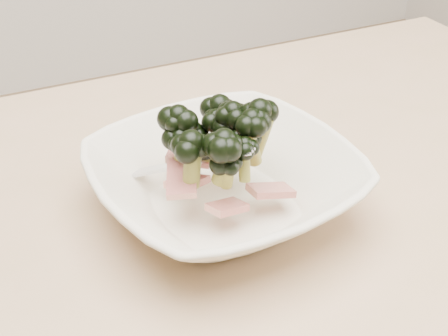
{
  "coord_description": "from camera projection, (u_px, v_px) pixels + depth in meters",
  "views": [
    {
      "loc": [
        -0.19,
        -0.42,
        1.14
      ],
      "look_at": [
        0.03,
        0.04,
        0.8
      ],
      "focal_mm": 50.0,
      "sensor_mm": 36.0,
      "label": 1
    }
  ],
  "objects": [
    {
      "name": "broccoli_dish",
      "position": [
        223.0,
        175.0,
        0.62
      ],
      "size": [
        0.29,
        0.29,
        0.12
      ],
      "color": "beige",
      "rests_on": "dining_table"
    },
    {
      "name": "dining_table",
      "position": [
        217.0,
        311.0,
        0.66
      ],
      "size": [
        1.2,
        0.8,
        0.75
      ],
      "color": "tan",
      "rests_on": "ground"
    }
  ]
}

